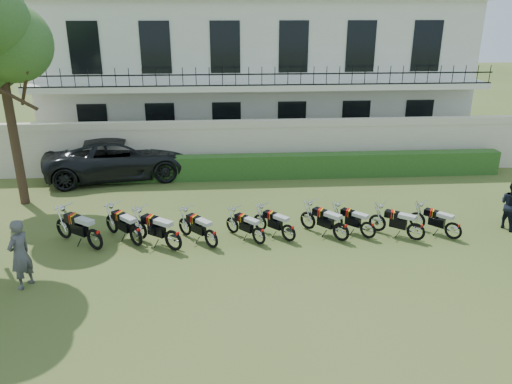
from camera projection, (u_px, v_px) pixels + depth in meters
ground at (286, 260)px, 14.23m from camera, size 100.00×100.00×0.00m
perimeter_wall at (263, 146)px, 21.29m from camera, size 30.00×0.35×2.30m
hedge at (288, 166)px, 20.85m from camera, size 18.00×0.60×1.00m
building at (254, 69)px, 25.96m from camera, size 20.40×9.60×7.40m
motorcycle_0 at (94, 234)px, 14.59m from camera, size 1.73×1.33×1.13m
motorcycle_1 at (136, 232)px, 14.86m from camera, size 1.38×1.47×1.05m
motorcycle_2 at (173, 235)px, 14.55m from camera, size 1.69×1.29×1.11m
motorcycle_3 at (211, 234)px, 14.74m from camera, size 1.28×1.42×1.00m
motorcycle_4 at (259, 232)px, 14.98m from camera, size 1.19×1.30×0.92m
motorcycle_5 at (289, 229)px, 15.16m from camera, size 1.25×1.30×0.94m
motorcycle_6 at (341, 227)px, 15.17m from camera, size 1.33×1.43×1.02m
motorcycle_7 at (368, 226)px, 15.36m from camera, size 1.29×1.25×0.93m
motorcycle_8 at (416, 227)px, 15.21m from camera, size 1.49×1.15×0.98m
motorcycle_9 at (454, 227)px, 15.31m from camera, size 1.25×1.31×0.94m
suv at (121, 158)px, 20.82m from camera, size 6.46×3.83×1.68m
inspector at (20, 254)px, 12.56m from camera, size 0.68×0.80×1.86m
officer_4 at (512, 205)px, 15.97m from camera, size 0.83×0.95×1.63m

